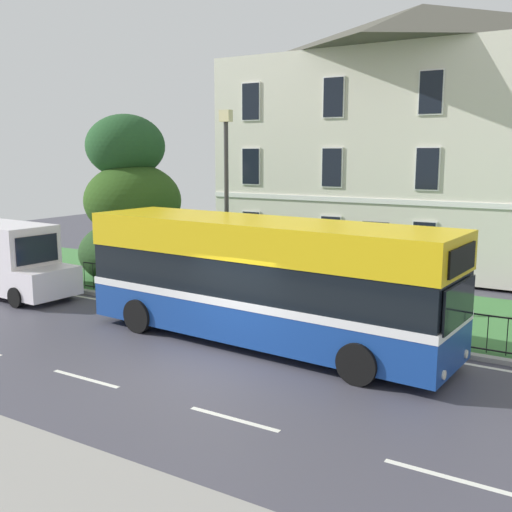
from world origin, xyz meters
TOP-DOWN VIEW (x-y plane):
  - ground_plane at (0.00, 1.27)m, footprint 60.00×56.00m
  - georgian_townhouse at (-0.22, 17.04)m, footprint 15.87×10.34m
  - iron_verge_railing at (-0.22, 4.40)m, footprint 16.86×0.04m
  - evergreen_tree at (-8.30, 6.61)m, footprint 4.35×4.20m
  - single_decker_bus at (0.08, 2.49)m, footprint 10.47×3.21m
  - white_panel_van at (-10.68, 2.60)m, footprint 5.57×2.39m
  - street_lamp_post at (-2.66, 4.93)m, footprint 0.36×0.24m

SIDE VIEW (x-z plane):
  - ground_plane at x=0.00m, z-range -0.10..0.08m
  - iron_verge_railing at x=-0.22m, z-range 0.14..1.11m
  - white_panel_van at x=-10.68m, z-range 0.03..2.58m
  - single_decker_bus at x=0.08m, z-range 0.08..3.39m
  - evergreen_tree at x=-8.30m, z-range -0.57..6.10m
  - street_lamp_post at x=-2.66m, z-range 0.60..6.82m
  - georgian_townhouse at x=-0.22m, z-range 0.16..11.59m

